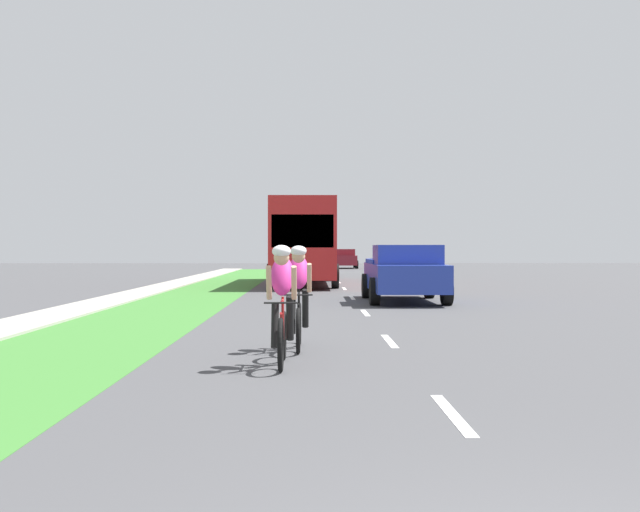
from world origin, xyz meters
name	(u,v)px	position (x,y,z in m)	size (l,w,h in m)	color
ground_plane	(354,301)	(0.00, 20.00, 0.00)	(120.00, 120.00, 0.00)	#424244
grass_verge	(186,301)	(-4.99, 20.00, 0.00)	(2.91, 70.00, 0.01)	#38722D
sidewalk_concrete	(113,301)	(-7.14, 20.00, 0.00)	(1.39, 70.00, 0.10)	#9E998E
lane_markings_center	(348,293)	(0.00, 24.00, 0.00)	(0.12, 52.20, 0.01)	white
cyclist_lead	(282,304)	(-1.68, 7.32, 0.81)	(0.42, 1.72, 1.58)	black
cyclist_trailing	(299,296)	(-1.49, 8.98, 0.81)	(0.42, 1.72, 1.58)	black
pickup_blue	(404,273)	(1.41, 19.46, 0.83)	(2.22, 5.10, 1.64)	#23389E
bus_red	(304,239)	(-1.59, 30.77, 1.98)	(2.78, 11.60, 3.48)	red
suv_white	(310,258)	(-1.34, 48.12, 0.95)	(2.15, 4.70, 1.79)	silver
sedan_maroon	(345,259)	(1.42, 57.92, 0.77)	(1.98, 4.30, 1.52)	maroon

